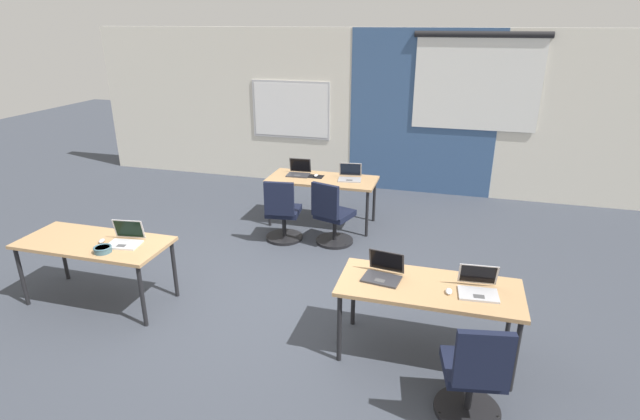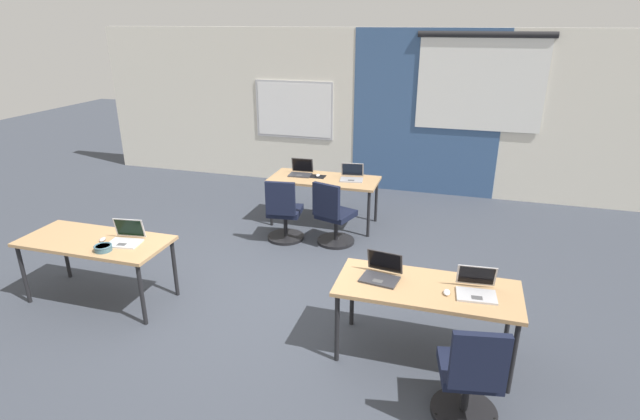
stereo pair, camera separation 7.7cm
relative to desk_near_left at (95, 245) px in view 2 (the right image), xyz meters
name	(u,v)px [view 2 (the right image)]	position (x,y,z in m)	size (l,w,h in m)	color
ground_plane	(271,295)	(1.75, 0.60, -0.66)	(24.00, 24.00, 0.00)	#383D47
back_wall_assembly	(357,110)	(1.78, 4.80, 0.75)	(10.00, 0.27, 2.80)	silver
desk_near_left	(95,245)	(0.00, 0.00, 0.00)	(1.60, 0.70, 0.72)	tan
desk_near_right	(427,293)	(3.50, 0.00, 0.00)	(1.60, 0.70, 0.72)	tan
desk_far_center	(324,182)	(1.75, 2.80, 0.00)	(1.60, 0.70, 0.72)	tan
laptop_near_left_inner	(126,238)	(0.37, 0.05, 0.11)	(0.37, 0.32, 0.23)	silver
mouse_near_left_inner	(103,239)	(0.11, 0.00, 0.08)	(0.08, 0.11, 0.03)	#B2B2B7
laptop_near_right_inner	(381,273)	(3.08, 0.04, 0.11)	(0.37, 0.33, 0.23)	#333338
laptop_near_right_end	(476,288)	(3.91, 0.00, 0.11)	(0.35, 0.33, 0.23)	#B7B7BC
mouse_near_right_end	(447,292)	(3.67, -0.08, 0.08)	(0.06, 0.10, 0.03)	silver
chair_near_right_end	(470,381)	(3.90, -0.72, -0.28)	(0.52, 0.57, 0.92)	black
laptop_far_right	(352,176)	(2.15, 2.86, 0.11)	(0.37, 0.35, 0.23)	#9E9EA3
chair_far_right	(333,219)	(2.08, 2.11, -0.28)	(0.55, 0.60, 0.92)	black
laptop_far_left	(301,171)	(1.36, 2.88, 0.11)	(0.34, 0.29, 0.23)	#333338
mousepad_far_left	(318,177)	(1.64, 2.85, 0.06)	(0.22, 0.19, 0.00)	black
mouse_far_left	(318,175)	(1.64, 2.85, 0.08)	(0.06, 0.10, 0.03)	silver
chair_far_left	(284,216)	(1.39, 2.03, -0.28)	(0.52, 0.56, 0.92)	black
snack_bowl	(103,248)	(0.28, -0.20, 0.10)	(0.18, 0.18, 0.06)	#3D6070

